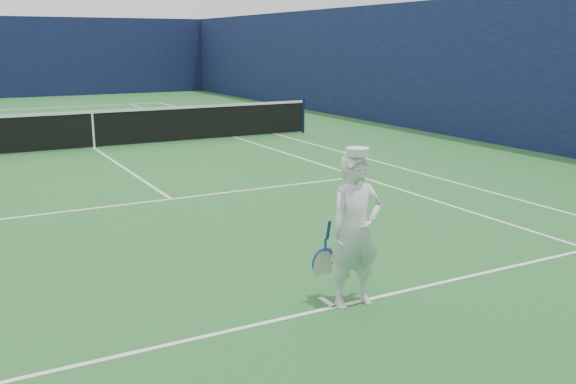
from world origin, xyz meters
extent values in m
plane|color=#25632A|center=(0.00, 0.00, 0.00)|extent=(80.00, 80.00, 0.00)
cube|color=white|center=(0.00, 11.88, 0.00)|extent=(11.03, 0.06, 0.01)
cube|color=white|center=(0.00, -11.88, 0.00)|extent=(11.03, 0.06, 0.01)
cube|color=white|center=(5.49, 0.00, 0.00)|extent=(0.06, 23.83, 0.01)
cube|color=white|center=(4.12, 0.00, 0.00)|extent=(0.06, 23.77, 0.01)
cube|color=white|center=(0.00, 6.40, 0.00)|extent=(8.23, 0.06, 0.01)
cube|color=white|center=(0.00, -6.40, 0.00)|extent=(8.23, 0.06, 0.01)
cube|color=white|center=(0.00, 0.00, 0.00)|extent=(0.06, 12.80, 0.01)
cube|color=white|center=(0.00, 11.73, 0.00)|extent=(0.06, 0.30, 0.01)
cube|color=white|center=(0.00, -11.73, 0.00)|extent=(0.06, 0.30, 0.01)
cube|color=#0E1436|center=(0.00, 18.00, 2.00)|extent=(20.12, 0.12, 4.00)
cube|color=#10183D|center=(10.00, 0.00, 2.00)|extent=(0.12, 36.12, 4.00)
cylinder|color=#141E4C|center=(6.40, 0.00, 0.54)|extent=(0.09, 0.09, 1.07)
cube|color=black|center=(0.00, 0.00, 0.50)|extent=(12.79, 0.02, 0.92)
cube|color=white|center=(0.00, 0.00, 0.97)|extent=(12.79, 0.04, 0.07)
cube|color=white|center=(0.00, 0.00, 0.47)|extent=(0.05, 0.03, 0.94)
imported|color=white|center=(0.23, -11.91, 0.83)|extent=(0.63, 0.44, 1.66)
cylinder|color=white|center=(0.23, -11.91, 1.68)|extent=(0.24, 0.24, 0.08)
cube|color=white|center=(0.24, -11.78, 1.65)|extent=(0.19, 0.11, 0.02)
cylinder|color=navy|center=(-0.04, -11.80, 0.85)|extent=(0.04, 0.09, 0.22)
cube|color=#1C3E9C|center=(-0.04, -11.75, 0.67)|extent=(0.02, 0.02, 0.14)
torus|color=#1C3E9C|center=(-0.03, -11.69, 0.47)|extent=(0.30, 0.12, 0.29)
cube|color=beige|center=(-0.03, -11.69, 0.47)|extent=(0.22, 0.02, 0.30)
sphere|color=yellow|center=(0.50, -11.83, 0.91)|extent=(0.07, 0.07, 0.07)
sphere|color=yellow|center=(0.54, -11.81, 0.94)|extent=(0.07, 0.07, 0.07)
camera|label=1|loc=(-3.49, -17.28, 2.78)|focal=40.00mm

